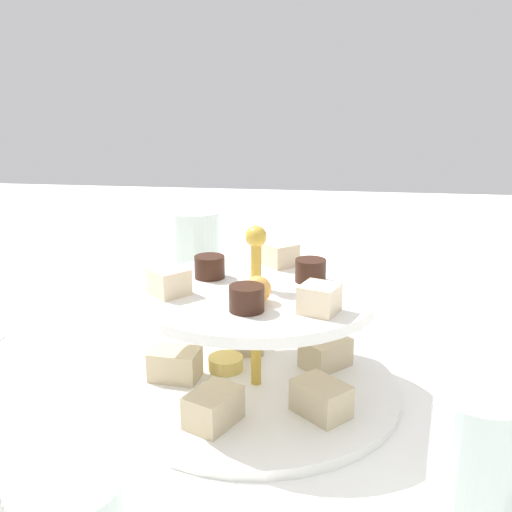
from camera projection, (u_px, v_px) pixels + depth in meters
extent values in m
plane|color=white|center=(256.00, 392.00, 0.59)|extent=(2.40, 2.40, 0.00)
cylinder|color=white|center=(256.00, 388.00, 0.59)|extent=(0.28, 0.28, 0.01)
cylinder|color=white|center=(256.00, 294.00, 0.56)|extent=(0.23, 0.23, 0.01)
cylinder|color=gold|center=(256.00, 317.00, 0.57)|extent=(0.01, 0.01, 0.16)
sphere|color=gold|center=(256.00, 236.00, 0.55)|extent=(0.02, 0.02, 0.02)
cube|color=#CCB78E|center=(321.00, 399.00, 0.53)|extent=(0.06, 0.06, 0.03)
cube|color=#CCB78E|center=(326.00, 353.00, 0.62)|extent=(0.06, 0.06, 0.03)
cube|color=#CCB78E|center=(244.00, 336.00, 0.66)|extent=(0.05, 0.06, 0.03)
cube|color=#CCB78E|center=(175.00, 364.00, 0.60)|extent=(0.05, 0.04, 0.03)
cube|color=#CCB78E|center=(213.00, 408.00, 0.51)|extent=(0.05, 0.06, 0.03)
cylinder|color=#E5C660|center=(226.00, 363.00, 0.62)|extent=(0.04, 0.04, 0.01)
cylinder|color=#381E14|center=(210.00, 267.00, 0.59)|extent=(0.03, 0.03, 0.02)
cylinder|color=#381E14|center=(248.00, 298.00, 0.50)|extent=(0.03, 0.03, 0.02)
cylinder|color=#381E14|center=(310.00, 270.00, 0.58)|extent=(0.03, 0.03, 0.02)
cube|color=beige|center=(169.00, 282.00, 0.54)|extent=(0.04, 0.04, 0.02)
cube|color=beige|center=(319.00, 299.00, 0.50)|extent=(0.04, 0.04, 0.02)
cube|color=beige|center=(280.00, 254.00, 0.63)|extent=(0.04, 0.04, 0.02)
sphere|color=gold|center=(258.00, 289.00, 0.52)|extent=(0.02, 0.02, 0.02)
cylinder|color=silver|center=(196.00, 257.00, 0.82)|extent=(0.07, 0.07, 0.13)
cube|color=silver|center=(489.00, 331.00, 0.73)|extent=(0.09, 0.16, 0.00)
cylinder|color=silver|center=(476.00, 471.00, 0.38)|extent=(0.06, 0.06, 0.11)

